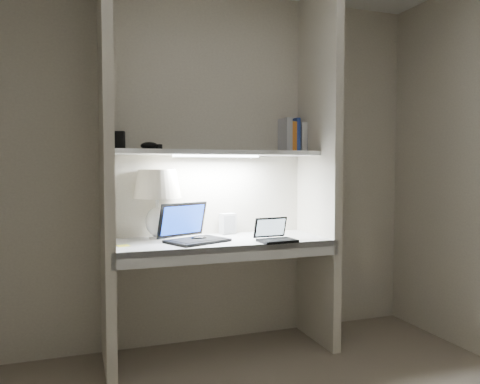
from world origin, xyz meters
name	(u,v)px	position (x,y,z in m)	size (l,w,h in m)	color
back_wall	(210,167)	(0.00, 1.50, 1.25)	(3.20, 0.01, 2.50)	beige
alcove_panel_left	(106,167)	(-0.73, 1.23, 1.25)	(0.06, 0.55, 2.50)	beige
alcove_panel_right	(319,167)	(0.73, 1.23, 1.25)	(0.06, 0.55, 2.50)	beige
desk	(221,242)	(0.00, 1.23, 0.75)	(1.40, 0.55, 0.04)	white
desk_apron	(233,254)	(0.00, 0.96, 0.72)	(1.46, 0.03, 0.10)	silver
shelf	(217,153)	(0.00, 1.32, 1.35)	(1.40, 0.36, 0.03)	silver
strip_light	(217,156)	(0.00, 1.32, 1.33)	(0.60, 0.04, 0.01)	white
table_lamp	(157,192)	(-0.39, 1.39, 1.08)	(0.32, 0.32, 0.47)	white
laptop_main	(192,233)	(-0.20, 1.22, 0.83)	(0.47, 0.44, 0.25)	black
laptop_netbook	(275,236)	(0.31, 1.03, 0.81)	(0.25, 0.22, 0.15)	black
speaker	(228,224)	(0.12, 1.45, 0.84)	(0.11, 0.07, 0.15)	silver
mouse	(199,238)	(-0.16, 1.20, 0.79)	(0.11, 0.07, 0.04)	black
cable_coil	(268,234)	(0.39, 1.34, 0.78)	(0.09, 0.09, 0.01)	black
sticky_note	(123,246)	(-0.64, 1.18, 0.77)	(0.07, 0.07, 0.00)	yellow
book_row	(296,136)	(0.65, 1.42, 1.48)	(0.23, 0.16, 0.25)	white
shelf_box	(119,140)	(-0.64, 1.36, 1.42)	(0.07, 0.05, 0.12)	black
shelf_gadget	(149,146)	(-0.44, 1.39, 1.39)	(0.12, 0.09, 0.05)	black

